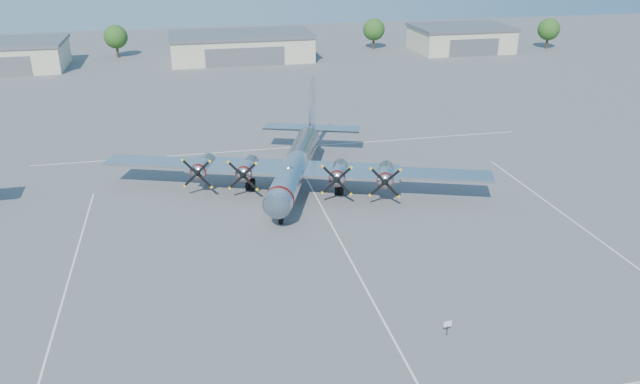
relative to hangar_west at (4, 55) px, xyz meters
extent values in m
plane|color=#59595C|center=(45.00, -81.96, -2.71)|extent=(260.00, 260.00, 0.00)
cube|color=silver|center=(23.00, -86.96, -2.71)|extent=(0.15, 40.00, 0.01)
cube|color=silver|center=(45.00, -86.96, -2.71)|extent=(0.15, 40.00, 0.01)
cube|color=silver|center=(67.00, -86.96, -2.71)|extent=(0.15, 40.00, 0.01)
cube|color=silver|center=(45.00, -56.96, -2.71)|extent=(60.00, 0.15, 0.01)
cube|color=beige|center=(0.00, 0.04, -0.31)|extent=(22.00, 14.00, 4.80)
cube|color=slate|center=(0.00, 0.04, 2.39)|extent=(22.60, 14.60, 0.60)
cube|color=beige|center=(45.00, 0.04, -0.31)|extent=(28.00, 14.00, 4.80)
cube|color=slate|center=(45.00, 0.04, 2.39)|extent=(28.60, 14.60, 0.60)
cube|color=slate|center=(45.00, -7.01, -0.91)|extent=(15.40, 0.20, 3.60)
cube|color=beige|center=(93.00, 0.04, -0.31)|extent=(20.00, 14.00, 4.80)
cube|color=slate|center=(93.00, 0.04, 2.39)|extent=(20.60, 14.60, 0.60)
cube|color=slate|center=(93.00, -7.01, -0.91)|extent=(11.00, 0.20, 3.60)
cylinder|color=#382619|center=(20.00, 8.04, -1.31)|extent=(0.50, 0.50, 2.80)
sphere|color=#1C4D16|center=(20.00, 8.04, 1.53)|extent=(4.80, 4.80, 4.80)
cylinder|color=#382619|center=(75.00, 6.04, -1.31)|extent=(0.50, 0.50, 2.80)
sphere|color=#1C4D16|center=(75.00, 6.04, 1.53)|extent=(4.80, 4.80, 4.80)
cylinder|color=#382619|center=(113.00, -1.96, -1.31)|extent=(0.50, 0.50, 2.80)
sphere|color=#1C4D16|center=(113.00, -1.96, 1.53)|extent=(4.80, 4.80, 4.80)
cylinder|color=black|center=(48.60, -97.10, -2.30)|extent=(0.06, 0.06, 0.83)
cube|color=white|center=(48.60, -97.10, -1.83)|extent=(0.58, 0.10, 0.42)
camera|label=1|loc=(32.94, -128.87, 22.24)|focal=35.00mm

